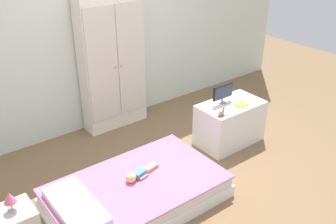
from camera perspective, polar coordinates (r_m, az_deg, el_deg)
The scene contains 11 objects.
ground_plane at distance 4.07m, azimuth 0.96°, elevation -10.02°, with size 10.00×10.00×0.02m, color brown.
back_wall at distance 4.70m, azimuth -11.21°, elevation 13.23°, with size 6.40×0.05×2.70m, color silver.
bed at distance 3.70m, azimuth -4.64°, elevation -11.91°, with size 1.61×0.98×0.24m.
pillow at distance 3.40m, azimuth -13.58°, elevation -13.51°, with size 0.32×0.71×0.07m, color silver.
doll at distance 3.65m, azimuth -4.72°, elevation -9.34°, with size 0.39×0.16×0.10m.
table_lamp at distance 3.29m, azimuth -22.52°, elevation -11.84°, with size 0.10×0.10×0.18m.
wardrobe at distance 4.75m, azimuth -8.30°, elevation 7.24°, with size 0.81×0.29×1.69m.
tv_stand at distance 4.60m, azimuth 9.17°, elevation -1.63°, with size 0.77×0.46×0.51m, color white.
tv_monitor at distance 4.42m, azimuth 8.18°, elevation 2.88°, with size 0.29×0.10×0.23m.
rocking_horse_toy at distance 4.16m, azimuth 8.07°, elevation 0.04°, with size 0.09×0.04×0.11m.
book_yellow at distance 4.45m, azimuth 10.88°, elevation 1.07°, with size 0.14×0.10×0.02m, color gold.
Camera 1 is at (-2.01, -2.53, 2.46)m, focal length 40.89 mm.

